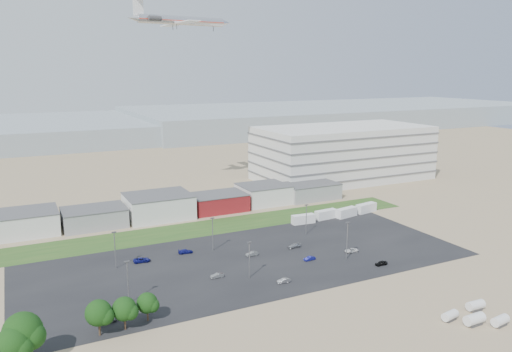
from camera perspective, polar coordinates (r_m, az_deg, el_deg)
ground at (r=119.38m, az=1.28°, el=-13.11°), size 700.00×700.00×0.00m
parking_lot at (r=137.88m, az=-0.76°, el=-9.57°), size 120.00×50.00×0.01m
grass_strip at (r=164.05m, az=-7.21°, el=-6.10°), size 160.00×16.00×0.02m
hills_backdrop at (r=423.08m, az=-13.93°, el=5.32°), size 700.00×200.00×9.00m
building_row at (r=176.30m, az=-14.54°, el=-3.77°), size 170.00×20.00×8.00m
parking_garage at (r=239.84m, az=9.87°, el=2.62°), size 80.00×40.00×25.00m
storage_tank_nw at (r=114.07m, az=21.29°, el=-14.62°), size 3.85×2.35×2.17m
storage_tank_ne at (r=120.32m, az=23.79°, el=-13.35°), size 4.03×2.12×2.37m
storage_tank_sw at (r=113.94m, az=23.69°, el=-14.73°), size 4.37×2.21×2.61m
storage_tank_se at (r=115.81m, az=26.13°, el=-14.60°), size 4.05×2.35×2.31m
box_trailer_a at (r=169.64m, az=5.42°, el=-4.92°), size 8.20×3.07×3.02m
box_trailer_b at (r=175.80m, az=8.00°, el=-4.37°), size 8.44×3.32×3.09m
box_trailer_c at (r=179.21m, az=10.30°, el=-4.12°), size 8.83×4.28×3.18m
box_trailer_d at (r=186.29m, az=12.47°, el=-3.59°), size 8.93×4.22×3.22m
tree_far_left at (r=98.22m, az=-25.97°, el=-17.17°), size 6.26×6.26×9.39m
tree_left at (r=99.50m, az=-25.09°, el=-16.19°), size 7.29×7.29×10.94m
tree_mid at (r=104.62m, az=-17.54°, el=-14.97°), size 5.52×5.52×8.28m
tree_right at (r=105.50m, az=-14.81°, el=-14.74°), size 5.15×5.15×7.73m
tree_near at (r=107.93m, az=-12.33°, el=-14.22°), size 4.60×4.60×6.89m
lightpole_front_l at (r=115.60m, az=-14.43°, el=-11.69°), size 1.16×0.48×9.88m
lightpole_front_m at (r=125.00m, az=-0.77°, el=-9.58°), size 1.10×0.46×9.39m
lightpole_front_r at (r=138.75m, az=10.37°, el=-7.30°), size 1.24×0.52×10.56m
lightpole_back_l at (r=135.69m, az=-15.81°, el=-8.16°), size 1.17×0.49×9.95m
lightpole_back_m at (r=143.65m, az=-4.98°, el=-6.65°), size 1.15×0.48×9.75m
lightpole_back_r at (r=157.81m, az=5.76°, el=-4.97°), size 1.13×0.47×9.63m
airliner at (r=208.18m, az=-8.50°, el=17.17°), size 46.00×33.29×12.91m
parked_car_0 at (r=145.73m, az=10.82°, el=-8.35°), size 4.09×2.27×1.08m
parked_car_1 at (r=138.14m, az=6.14°, el=-9.35°), size 3.44×1.42×1.11m
parked_car_2 at (r=138.21m, az=14.12°, el=-9.63°), size 3.52×1.53×1.18m
parked_car_4 at (r=127.00m, az=-4.47°, el=-11.27°), size 3.40×1.19×1.12m
parked_car_6 at (r=143.74m, az=-8.06°, el=-8.52°), size 4.25×2.14×1.18m
parked_car_7 at (r=140.57m, az=-0.47°, el=-8.88°), size 3.59×1.31×1.18m
parked_car_9 at (r=139.58m, az=-12.92°, el=-9.33°), size 4.71×2.53×1.26m
parked_car_10 at (r=110.39m, az=-16.57°, el=-15.51°), size 3.95×1.89×1.11m
parked_car_12 at (r=147.03m, az=4.37°, el=-7.97°), size 3.96×1.72×1.14m
parked_car_13 at (r=123.94m, az=3.18°, el=-11.87°), size 3.34×1.17×1.10m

